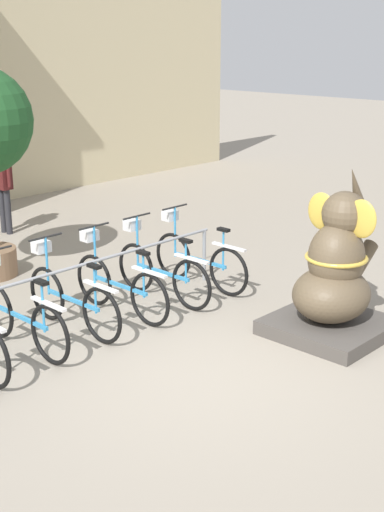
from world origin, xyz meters
The scene contains 9 objects.
ground_plane centered at (0.00, 0.00, 0.00)m, with size 60.00×60.00×0.00m, color gray.
bike_rack centered at (-0.59, 1.95, 0.64)m, with size 5.70×0.05×0.77m.
bicycle_3 centered at (-0.96, 1.86, 0.41)m, with size 0.48×1.74×1.09m.
bicycle_4 centered at (-0.23, 1.88, 0.41)m, with size 0.48×1.74×1.09m.
bicycle_5 centered at (0.50, 1.85, 0.41)m, with size 0.48×1.74×1.09m.
bicycle_6 centered at (1.23, 1.84, 0.41)m, with size 0.48×1.74×1.09m.
bicycle_7 centered at (1.96, 1.84, 0.41)m, with size 0.48×1.74×1.09m.
elephant_statue centered at (1.86, -0.44, 0.67)m, with size 1.29×1.29×1.99m.
person_pedestrian centered at (1.65, 6.24, 0.98)m, with size 0.22×0.47×1.65m.
Camera 1 is at (-5.02, -4.64, 3.43)m, focal length 50.00 mm.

